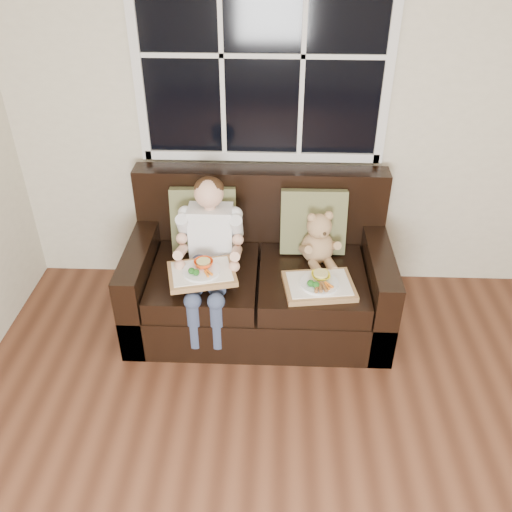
{
  "coord_description": "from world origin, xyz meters",
  "views": [
    {
      "loc": [
        -0.45,
        -0.95,
        2.47
      ],
      "look_at": [
        -0.56,
        1.85,
        0.59
      ],
      "focal_mm": 38.0,
      "sensor_mm": 36.0,
      "label": 1
    }
  ],
  "objects_px": {
    "child": "(209,243)",
    "tray_left": "(202,272)",
    "tray_right": "(319,285)",
    "loveseat": "(259,277)",
    "teddy_bear": "(318,242)"
  },
  "relations": [
    {
      "from": "loveseat",
      "to": "teddy_bear",
      "type": "distance_m",
      "value": 0.48
    },
    {
      "from": "tray_left",
      "to": "tray_right",
      "type": "xyz_separation_m",
      "value": [
        0.71,
        0.03,
        -0.09
      ]
    },
    {
      "from": "tray_left",
      "to": "tray_right",
      "type": "height_order",
      "value": "tray_left"
    },
    {
      "from": "loveseat",
      "to": "child",
      "type": "distance_m",
      "value": 0.48
    },
    {
      "from": "loveseat",
      "to": "tray_right",
      "type": "distance_m",
      "value": 0.51
    },
    {
      "from": "teddy_bear",
      "to": "tray_left",
      "type": "bearing_deg",
      "value": -171.41
    },
    {
      "from": "child",
      "to": "tray_left",
      "type": "distance_m",
      "value": 0.22
    },
    {
      "from": "loveseat",
      "to": "tray_left",
      "type": "relative_size",
      "value": 3.7
    },
    {
      "from": "loveseat",
      "to": "tray_left",
      "type": "height_order",
      "value": "loveseat"
    },
    {
      "from": "child",
      "to": "tray_right",
      "type": "relative_size",
      "value": 1.98
    },
    {
      "from": "tray_right",
      "to": "child",
      "type": "bearing_deg",
      "value": 157.73
    },
    {
      "from": "tray_right",
      "to": "tray_left",
      "type": "bearing_deg",
      "value": 174.41
    },
    {
      "from": "child",
      "to": "tray_right",
      "type": "height_order",
      "value": "child"
    },
    {
      "from": "loveseat",
      "to": "teddy_bear",
      "type": "bearing_deg",
      "value": 0.72
    },
    {
      "from": "child",
      "to": "tray_left",
      "type": "xyz_separation_m",
      "value": [
        -0.03,
        -0.2,
        -0.08
      ]
    }
  ]
}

